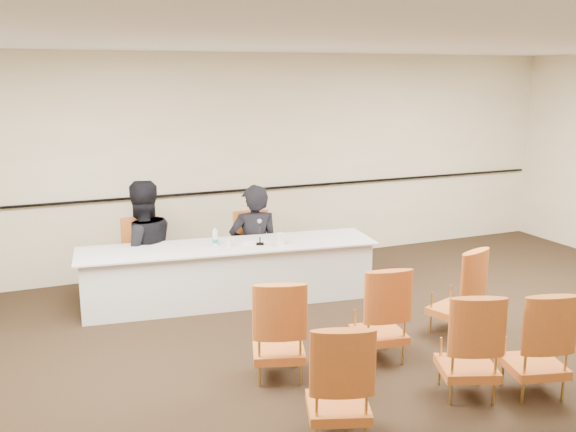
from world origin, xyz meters
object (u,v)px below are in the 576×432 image
object	(u,v)px
microphone	(260,233)
drinking_glass	(229,243)
panelist_second	(142,256)
panelist_main_chair	(254,250)
aud_chair_back_mid	(468,343)
aud_chair_front_left	(278,328)
coffee_cup	(281,239)
panel_table	(229,273)
water_bottle	(215,237)
panelist_main	(254,253)
aud_chair_back_left	(339,379)
panelist_second_chair	(142,258)
aud_chair_back_right	(535,341)
aud_chair_front_mid	(379,312)
aud_chair_front_right	(456,291)

from	to	relation	value
microphone	drinking_glass	distance (m)	0.39
panelist_second	drinking_glass	bearing A→B (deg)	131.91
panelist_main_chair	aud_chair_back_mid	bearing A→B (deg)	-72.28
aud_chair_front_left	coffee_cup	bearing A→B (deg)	85.37
panel_table	water_bottle	bearing A→B (deg)	177.17
panelist_main	aud_chair_back_left	xyz separation A→B (m)	(-0.66, -3.66, 0.04)
panelist_second_chair	microphone	world-z (taller)	microphone
panel_table	panelist_second_chair	size ratio (longest dim) A/B	3.73
panel_table	panelist_main_chair	size ratio (longest dim) A/B	3.73
panel_table	coffee_cup	size ratio (longest dim) A/B	24.46
panelist_main_chair	coffee_cup	size ratio (longest dim) A/B	6.56
panel_table	aud_chair_back_left	world-z (taller)	aud_chair_back_left
panel_table	microphone	bearing A→B (deg)	-13.42
coffee_cup	drinking_glass	bearing A→B (deg)	165.16
aud_chair_front_left	aud_chair_back_right	xyz separation A→B (m)	(1.91, -1.13, 0.00)
panelist_second_chair	aud_chair_front_mid	distance (m)	3.26
panelist_second	panelist_second_chair	xyz separation A→B (m)	(0.00, 0.00, -0.03)
aud_chair_back_left	water_bottle	bearing A→B (deg)	109.74
water_bottle	aud_chair_front_right	xyz separation A→B (m)	(2.07, -1.90, -0.34)
coffee_cup	aud_chair_back_mid	size ratio (longest dim) A/B	0.15
aud_chair_front_left	aud_chair_back_left	world-z (taller)	same
panel_table	aud_chair_front_left	size ratio (longest dim) A/B	3.73
panelist_second_chair	aud_chair_back_mid	size ratio (longest dim) A/B	1.00
panelist_second	coffee_cup	world-z (taller)	panelist_second
aud_chair_front_mid	microphone	bearing A→B (deg)	112.79
panelist_main_chair	aud_chair_front_left	bearing A→B (deg)	-98.27
aud_chair_back_mid	aud_chair_front_right	bearing A→B (deg)	77.66
microphone	aud_chair_back_right	bearing A→B (deg)	-47.08
aud_chair_front_mid	panel_table	bearing A→B (deg)	120.68
panelist_second	aud_chair_back_right	world-z (taller)	panelist_second
aud_chair_back_left	panelist_main	bearing A→B (deg)	99.59
panelist_main_chair	aud_chair_front_right	xyz separation A→B (m)	(1.41, -2.35, 0.00)
aud_chair_front_left	panelist_main	bearing A→B (deg)	92.89
panelist_second_chair	aud_chair_front_left	world-z (taller)	same
panelist_main_chair	microphone	bearing A→B (deg)	-96.62
panelist_second	panelist_main	bearing A→B (deg)	164.47
water_bottle	coffee_cup	bearing A→B (deg)	-20.30
water_bottle	panel_table	bearing A→B (deg)	-9.90
aud_chair_back_right	aud_chair_front_left	bearing A→B (deg)	164.48
panelist_second_chair	aud_chair_front_right	xyz separation A→B (m)	(2.82, -2.53, 0.00)
microphone	aud_chair_front_mid	size ratio (longest dim) A/B	0.30
panelist_main	panelist_second_chair	xyz separation A→B (m)	(-1.41, 0.18, 0.04)
panelist_main_chair	aud_chair_front_left	world-z (taller)	same
water_bottle	drinking_glass	distance (m)	0.18
microphone	aud_chair_front_left	size ratio (longest dim) A/B	0.30
water_bottle	aud_chair_back_mid	bearing A→B (deg)	-66.67
water_bottle	aud_chair_back_right	size ratio (longest dim) A/B	0.23
aud_chair_back_mid	aud_chair_back_right	world-z (taller)	same
aud_chair_front_right	aud_chair_back_mid	distance (m)	1.37
panelist_main_chair	microphone	size ratio (longest dim) A/B	3.29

